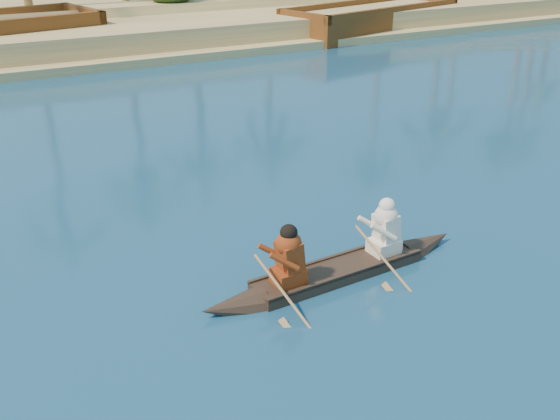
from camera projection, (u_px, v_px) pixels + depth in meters
shrub_cluster at (89, 13)px, 33.76m from camera, size 100.00×6.00×2.40m
canoe at (338, 262)px, 10.94m from camera, size 5.32×0.88×1.46m
barge_right at (372, 21)px, 34.96m from camera, size 11.66×6.19×1.85m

